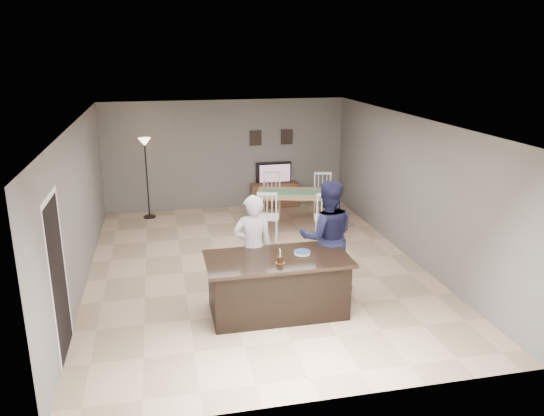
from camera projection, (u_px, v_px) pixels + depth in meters
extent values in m
plane|color=tan|center=(256.00, 267.00, 9.84)|extent=(8.00, 8.00, 0.00)
plane|color=slate|center=(226.00, 155.00, 13.19)|extent=(6.00, 0.00, 6.00)
plane|color=slate|center=(323.00, 294.00, 5.71)|extent=(6.00, 0.00, 6.00)
plane|color=slate|center=(79.00, 207.00, 8.84)|extent=(0.00, 8.00, 8.00)
plane|color=slate|center=(410.00, 188.00, 10.06)|extent=(0.00, 8.00, 8.00)
plane|color=white|center=(255.00, 121.00, 9.06)|extent=(8.00, 8.00, 0.00)
cube|color=black|center=(277.00, 286.00, 8.03)|extent=(2.00, 1.00, 0.85)
cube|color=black|center=(278.00, 259.00, 7.90)|extent=(2.15, 1.10, 0.05)
cube|color=brown|center=(275.00, 195.00, 13.52)|extent=(1.20, 0.40, 0.60)
imported|color=black|center=(274.00, 173.00, 13.43)|extent=(0.91, 0.12, 0.53)
plane|color=orange|center=(275.00, 173.00, 13.35)|extent=(0.78, 0.00, 0.78)
cube|color=black|center=(256.00, 138.00, 13.21)|extent=(0.30, 0.02, 0.38)
cube|color=black|center=(287.00, 137.00, 13.37)|extent=(0.30, 0.02, 0.38)
plane|color=black|center=(59.00, 280.00, 6.78)|extent=(0.00, 2.10, 2.10)
plane|color=white|center=(49.00, 198.00, 6.46)|extent=(0.00, 1.02, 1.02)
imported|color=silver|center=(253.00, 248.00, 8.36)|extent=(0.66, 0.46, 1.74)
imported|color=#1A1B3A|center=(327.00, 237.00, 8.59)|extent=(1.03, 0.86, 1.90)
cylinder|color=#EDB145|center=(280.00, 263.00, 7.70)|extent=(0.14, 0.14, 0.00)
cylinder|color=#38170F|center=(280.00, 260.00, 7.68)|extent=(0.10, 0.10, 0.09)
cylinder|color=white|center=(280.00, 253.00, 7.65)|extent=(0.02, 0.02, 0.10)
sphere|color=#FFBF4C|center=(280.00, 250.00, 7.64)|extent=(0.02, 0.02, 0.02)
cylinder|color=white|center=(302.00, 253.00, 8.03)|extent=(0.25, 0.25, 0.01)
cylinder|color=white|center=(302.00, 253.00, 8.03)|extent=(0.25, 0.25, 0.01)
cylinder|color=white|center=(302.00, 252.00, 8.03)|extent=(0.25, 0.25, 0.01)
cylinder|color=#2E4F8F|center=(302.00, 251.00, 8.02)|extent=(0.25, 0.25, 0.00)
cube|color=#A17E57|center=(297.00, 193.00, 11.74)|extent=(1.96, 1.42, 0.04)
cylinder|color=#A17E57|center=(260.00, 216.00, 11.51)|extent=(0.07, 0.07, 0.78)
cylinder|color=#A17E57|center=(331.00, 207.00, 12.21)|extent=(0.07, 0.07, 0.78)
cube|color=#457D5F|center=(297.00, 192.00, 11.73)|extent=(1.59, 0.77, 0.01)
cube|color=white|center=(268.00, 217.00, 11.12)|extent=(0.56, 0.55, 0.04)
cylinder|color=white|center=(258.00, 231.00, 11.03)|extent=(0.04, 0.04, 0.47)
cylinder|color=white|center=(277.00, 226.00, 11.35)|extent=(0.04, 0.04, 0.47)
cube|color=white|center=(267.00, 194.00, 10.77)|extent=(0.41, 0.14, 0.06)
cube|color=white|center=(326.00, 218.00, 11.06)|extent=(0.56, 0.55, 0.04)
cylinder|color=white|center=(317.00, 232.00, 10.98)|extent=(0.04, 0.04, 0.47)
cylinder|color=white|center=(334.00, 227.00, 11.30)|extent=(0.04, 0.04, 0.47)
cube|color=white|center=(327.00, 195.00, 10.71)|extent=(0.41, 0.14, 0.06)
cube|color=white|center=(271.00, 197.00, 12.60)|extent=(0.56, 0.55, 0.04)
cylinder|color=white|center=(280.00, 206.00, 12.83)|extent=(0.04, 0.04, 0.47)
cylinder|color=white|center=(263.00, 210.00, 12.51)|extent=(0.04, 0.04, 0.47)
cube|color=white|center=(272.00, 173.00, 12.63)|extent=(0.41, 0.14, 0.06)
cube|color=white|center=(323.00, 198.00, 12.54)|extent=(0.56, 0.55, 0.04)
cylinder|color=white|center=(330.00, 206.00, 12.77)|extent=(0.04, 0.04, 0.47)
cylinder|color=white|center=(315.00, 210.00, 12.45)|extent=(0.04, 0.04, 0.47)
cube|color=white|center=(323.00, 173.00, 12.57)|extent=(0.41, 0.14, 0.06)
cylinder|color=black|center=(150.00, 217.00, 12.72)|extent=(0.29, 0.29, 0.03)
cylinder|color=black|center=(147.00, 181.00, 12.46)|extent=(0.04, 0.04, 1.76)
cone|color=#F2C885|center=(144.00, 142.00, 12.19)|extent=(0.29, 0.29, 0.18)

